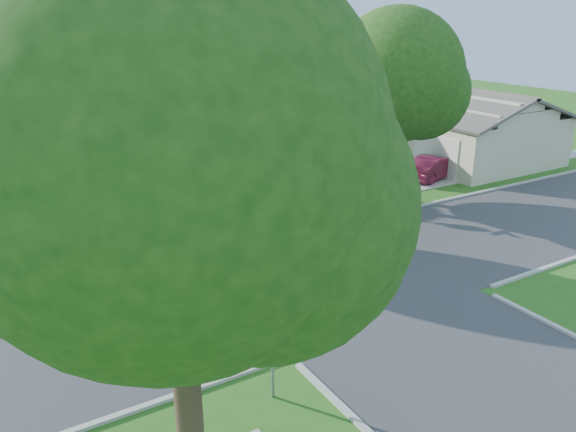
% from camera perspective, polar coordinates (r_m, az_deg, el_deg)
% --- Properties ---
extents(ground, '(100.00, 100.00, 0.00)m').
position_cam_1_polar(ground, '(19.11, 3.84, -5.89)').
color(ground, '#2A5C19').
rests_on(ground, ground).
extents(road_ns, '(7.00, 100.00, 0.02)m').
position_cam_1_polar(road_ns, '(19.10, 3.84, -5.88)').
color(road_ns, '#333335').
rests_on(road_ns, ground).
extents(sidewalk_ne, '(1.20, 40.00, 0.04)m').
position_cam_1_polar(sidewalk_ne, '(43.94, -9.06, 8.83)').
color(sidewalk_ne, '#9E9B91').
rests_on(sidewalk_ne, ground).
extents(sidewalk_nw, '(1.20, 40.00, 0.04)m').
position_cam_1_polar(sidewalk_nw, '(41.10, -25.07, 6.44)').
color(sidewalk_nw, '#9E9B91').
rests_on(sidewalk_nw, ground).
extents(driveway, '(8.80, 3.60, 0.05)m').
position_cam_1_polar(driveway, '(28.87, 8.80, 3.03)').
color(driveway, '#9E9B91').
rests_on(driveway, ground).
extents(stop_sign_sw, '(1.05, 0.80, 2.98)m').
position_cam_1_polar(stop_sign_sw, '(12.42, -1.64, -10.46)').
color(stop_sign_sw, gray).
rests_on(stop_sign_sw, ground).
extents(stop_sign_ne, '(1.05, 0.80, 2.98)m').
position_cam_1_polar(stop_sign_ne, '(24.59, 6.79, 5.01)').
color(stop_sign_ne, gray).
rests_on(stop_sign_ne, ground).
extents(tree_e_near, '(4.97, 4.80, 8.28)m').
position_cam_1_polar(tree_e_near, '(27.46, 1.57, 14.37)').
color(tree_e_near, '#38281C').
rests_on(tree_e_near, ground).
extents(tree_e_mid, '(5.59, 5.40, 9.21)m').
position_cam_1_polar(tree_e_mid, '(38.07, -8.55, 16.65)').
color(tree_e_mid, '#38281C').
rests_on(tree_e_mid, ground).
extents(tree_e_far, '(5.17, 5.00, 8.72)m').
position_cam_1_polar(tree_e_far, '(50.31, -14.54, 16.70)').
color(tree_e_far, '#38281C').
rests_on(tree_e_far, ground).
extents(tree_w_near, '(5.38, 5.20, 8.97)m').
position_cam_1_polar(tree_w_near, '(23.77, -18.52, 13.66)').
color(tree_w_near, '#38281C').
rests_on(tree_w_near, ground).
extents(tree_w_mid, '(5.80, 5.60, 9.56)m').
position_cam_1_polar(tree_w_mid, '(35.52, -23.21, 15.48)').
color(tree_w_mid, '#38281C').
rests_on(tree_w_mid, ground).
extents(tree_w_far, '(4.76, 4.60, 8.04)m').
position_cam_1_polar(tree_w_far, '(48.44, -25.51, 14.79)').
color(tree_w_far, '#38281C').
rests_on(tree_w_far, ground).
extents(tree_sw_corner, '(6.21, 6.00, 9.55)m').
position_cam_1_polar(tree_sw_corner, '(7.77, -11.32, 4.22)').
color(tree_sw_corner, '#38281C').
rests_on(tree_sw_corner, ground).
extents(tree_ne_corner, '(5.80, 5.60, 8.66)m').
position_cam_1_polar(tree_ne_corner, '(24.61, 11.00, 13.25)').
color(tree_ne_corner, '#38281C').
rests_on(tree_ne_corner, ground).
extents(house_ne_near, '(8.42, 13.60, 4.23)m').
position_cam_1_polar(house_ne_near, '(36.67, 14.95, 8.61)').
color(house_ne_near, beige).
rests_on(house_ne_near, ground).
extents(house_ne_far, '(8.42, 13.60, 4.23)m').
position_cam_1_polar(house_ne_far, '(50.71, 0.14, 12.26)').
color(house_ne_far, beige).
rests_on(house_ne_far, ground).
extents(car_driveway, '(4.05, 2.29, 1.26)m').
position_cam_1_polar(car_driveway, '(30.76, 14.60, 4.85)').
color(car_driveway, maroon).
rests_on(car_driveway, ground).
extents(car_curb_east, '(2.13, 4.45, 1.47)m').
position_cam_1_polar(car_curb_east, '(46.05, -14.13, 9.89)').
color(car_curb_east, black).
rests_on(car_curb_east, ground).
extents(car_curb_west, '(2.31, 4.99, 1.41)m').
position_cam_1_polar(car_curb_west, '(54.06, -23.84, 10.21)').
color(car_curb_west, black).
rests_on(car_curb_west, ground).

